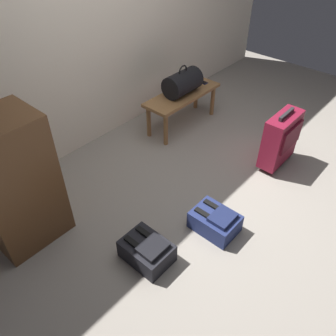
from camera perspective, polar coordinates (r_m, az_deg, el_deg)
The scene contains 9 objects.
ground_plane at distance 3.33m, azimuth 8.45°, elevation -3.44°, with size 6.60×6.60×0.00m, color gray.
back_wall at distance 3.64m, azimuth -12.47°, elevation 25.28°, with size 6.00×0.10×2.80m, color silver.
bench at distance 4.04m, azimuth 2.44°, elevation 11.59°, with size 1.00×0.36×0.42m.
duffel_bag_black at distance 3.95m, azimuth 2.46°, elevation 14.08°, with size 0.44×0.26×0.34m.
cell_phone at distance 4.28m, azimuth 5.71°, elevation 14.17°, with size 0.07×0.14×0.01m.
suitcase_upright_burgundy at distance 3.58m, azimuth 18.38°, elevation 4.69°, with size 0.47×0.21×0.61m.
backpack_dark at distance 2.70m, azimuth -3.52°, elevation -13.66°, with size 0.28×0.38×0.21m.
backpack_navy at distance 2.91m, azimuth 7.91°, elevation -8.83°, with size 0.28×0.38×0.21m.
side_cabinet at distance 2.78m, azimuth -24.36°, elevation -2.40°, with size 0.56×0.44×1.10m.
Camera 1 is at (-2.13, -1.22, 2.26)m, focal length 36.36 mm.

